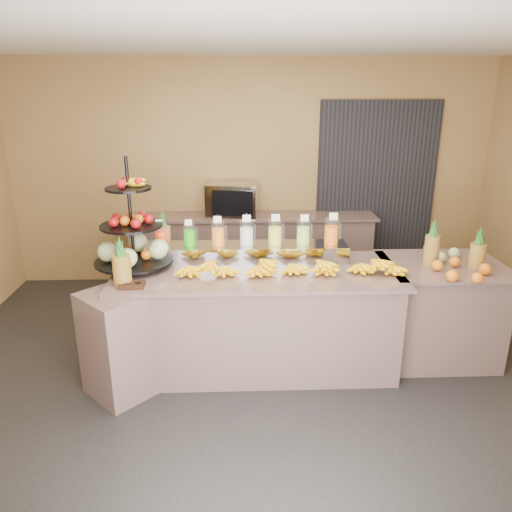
{
  "coord_description": "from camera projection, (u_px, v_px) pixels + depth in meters",
  "views": [
    {
      "loc": [
        -0.17,
        -3.79,
        2.47
      ],
      "look_at": [
        -0.01,
        0.3,
        1.06
      ],
      "focal_mm": 35.0,
      "sensor_mm": 36.0,
      "label": 1
    }
  ],
  "objects": [
    {
      "name": "right_fruit_pile",
      "position": [
        456.0,
        261.0,
        4.34
      ],
      "size": [
        0.51,
        0.49,
        0.27
      ],
      "color": "brown",
      "rests_on": "right_counter"
    },
    {
      "name": "juice_pitcher_orange_b",
      "position": [
        218.0,
        234.0,
        4.54
      ],
      "size": [
        0.12,
        0.13,
        0.29
      ],
      "color": "silver",
      "rests_on": "pitcher_tray"
    },
    {
      "name": "pineapple_left_b",
      "position": [
        163.0,
        238.0,
        4.74
      ],
      "size": [
        0.15,
        0.15,
        0.43
      ],
      "rotation": [
        0.0,
        0.0,
        -0.02
      ],
      "color": "brown",
      "rests_on": "buffet_counter"
    },
    {
      "name": "juice_pitcher_green",
      "position": [
        190.0,
        236.0,
        4.54
      ],
      "size": [
        0.11,
        0.11,
        0.26
      ],
      "color": "silver",
      "rests_on": "pitcher_tray"
    },
    {
      "name": "fruit_stand",
      "position": [
        138.0,
        240.0,
        4.39
      ],
      "size": [
        0.88,
        0.88,
        0.98
      ],
      "rotation": [
        0.0,
        0.0,
        0.33
      ],
      "color": "black",
      "rests_on": "buffet_counter"
    },
    {
      "name": "back_ledge",
      "position": [
        251.0,
        250.0,
        6.37
      ],
      "size": [
        3.1,
        0.55,
        0.93
      ],
      "color": "#A27975",
      "rests_on": "ground"
    },
    {
      "name": "right_counter",
      "position": [
        438.0,
        310.0,
        4.68
      ],
      "size": [
        1.08,
        0.88,
        0.93
      ],
      "color": "#A27975",
      "rests_on": "ground"
    },
    {
      "name": "oven_warmer",
      "position": [
        233.0,
        199.0,
        6.14
      ],
      "size": [
        0.66,
        0.51,
        0.41
      ],
      "primitive_type": "cube",
      "rotation": [
        0.0,
        0.0,
        -0.13
      ],
      "color": "gray",
      "rests_on": "back_ledge"
    },
    {
      "name": "room_envelope",
      "position": [
        276.0,
        154.0,
        4.53
      ],
      "size": [
        6.04,
        5.02,
        2.82
      ],
      "color": "olive",
      "rests_on": "ground"
    },
    {
      "name": "banana_heap",
      "position": [
        292.0,
        265.0,
        4.29
      ],
      "size": [
        2.0,
        0.18,
        0.17
      ],
      "color": "yellow",
      "rests_on": "buffet_counter"
    },
    {
      "name": "juice_pitcher_lemon",
      "position": [
        275.0,
        233.0,
        4.56
      ],
      "size": [
        0.13,
        0.13,
        0.31
      ],
      "color": "silver",
      "rests_on": "pitcher_tray"
    },
    {
      "name": "pitcher_tray",
      "position": [
        247.0,
        252.0,
        4.61
      ],
      "size": [
        1.85,
        0.3,
        0.15
      ],
      "primitive_type": "cube",
      "color": "gray",
      "rests_on": "buffet_counter"
    },
    {
      "name": "buffet_counter",
      "position": [
        245.0,
        320.0,
        4.48
      ],
      "size": [
        2.75,
        1.25,
        0.93
      ],
      "color": "#A27975",
      "rests_on": "ground"
    },
    {
      "name": "pineapple_left_a",
      "position": [
        122.0,
        267.0,
        4.02
      ],
      "size": [
        0.15,
        0.15,
        0.41
      ],
      "rotation": [
        0.0,
        0.0,
        0.12
      ],
      "color": "brown",
      "rests_on": "buffet_counter"
    },
    {
      "name": "juice_pitcher_lime",
      "position": [
        303.0,
        233.0,
        4.57
      ],
      "size": [
        0.13,
        0.13,
        0.3
      ],
      "color": "silver",
      "rests_on": "pitcher_tray"
    },
    {
      "name": "juice_pitcher_orange_a",
      "position": [
        161.0,
        236.0,
        4.53
      ],
      "size": [
        0.11,
        0.11,
        0.27
      ],
      "color": "silver",
      "rests_on": "pitcher_tray"
    },
    {
      "name": "juice_pitcher_milk",
      "position": [
        247.0,
        234.0,
        4.55
      ],
      "size": [
        0.13,
        0.13,
        0.3
      ],
      "color": "silver",
      "rests_on": "pitcher_tray"
    },
    {
      "name": "condiment_caddy",
      "position": [
        132.0,
        285.0,
        4.02
      ],
      "size": [
        0.21,
        0.16,
        0.03
      ],
      "primitive_type": "cube",
      "rotation": [
        0.0,
        0.0,
        0.04
      ],
      "color": "black",
      "rests_on": "buffet_counter"
    },
    {
      "name": "ground",
      "position": [
        259.0,
        381.0,
        4.39
      ],
      "size": [
        6.0,
        6.0,
        0.0
      ],
      "primitive_type": "plane",
      "color": "black",
      "rests_on": "ground"
    },
    {
      "name": "juice_pitcher_orange_c",
      "position": [
        331.0,
        232.0,
        4.58
      ],
      "size": [
        0.13,
        0.14,
        0.32
      ],
      "color": "silver",
      "rests_on": "pitcher_tray"
    }
  ]
}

